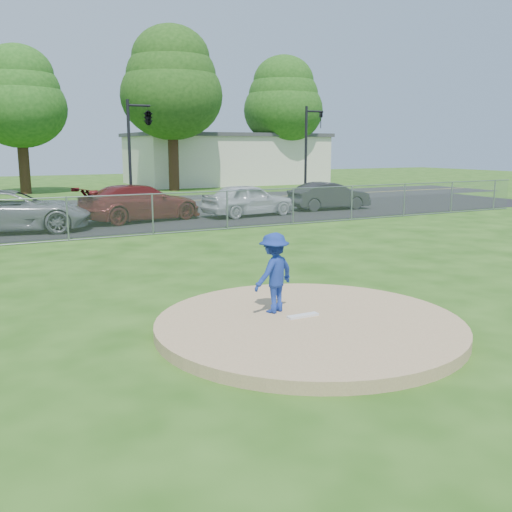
{
  "coord_description": "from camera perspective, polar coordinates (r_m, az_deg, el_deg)",
  "views": [
    {
      "loc": [
        -5.3,
        -8.07,
        3.19
      ],
      "look_at": [
        0.0,
        2.0,
        1.0
      ],
      "focal_mm": 40.0,
      "sensor_mm": 36.0,
      "label": 1
    }
  ],
  "objects": [
    {
      "name": "tree_center",
      "position": [
        42.41,
        -22.63,
        14.52
      ],
      "size": [
        6.16,
        6.16,
        9.84
      ],
      "color": "#331F12",
      "rests_on": "ground"
    },
    {
      "name": "pitchers_mound",
      "position": [
        10.14,
        5.31,
        -6.9
      ],
      "size": [
        5.4,
        5.4,
        0.2
      ],
      "primitive_type": "cylinder",
      "color": "tan",
      "rests_on": "ground"
    },
    {
      "name": "street",
      "position": [
        32.66,
        -18.36,
        4.74
      ],
      "size": [
        60.0,
        7.0,
        0.01
      ],
      "primitive_type": "cube",
      "color": "#232325",
      "rests_on": "ground"
    },
    {
      "name": "tree_right",
      "position": [
        42.78,
        -8.45,
        16.77
      ],
      "size": [
        7.28,
        7.28,
        11.63
      ],
      "color": "#341F12",
      "rests_on": "ground"
    },
    {
      "name": "commercial_building",
      "position": [
        50.77,
        -3.0,
        9.72
      ],
      "size": [
        16.4,
        9.4,
        4.3
      ],
      "color": "beige",
      "rests_on": "ground"
    },
    {
      "name": "pitching_rubber",
      "position": [
        10.26,
        4.71,
        -5.97
      ],
      "size": [
        0.6,
        0.15,
        0.04
      ],
      "primitive_type": "cube",
      "color": "white",
      "rests_on": "pitchers_mound"
    },
    {
      "name": "ground",
      "position": [
        19.1,
        -11.26,
        1.07
      ],
      "size": [
        120.0,
        120.0,
        0.0
      ],
      "primitive_type": "plane",
      "color": "#214B10",
      "rests_on": "ground"
    },
    {
      "name": "traffic_signal_center",
      "position": [
        31.5,
        -10.92,
        13.29
      ],
      "size": [
        1.42,
        2.48,
        5.6
      ],
      "color": "black",
      "rests_on": "ground"
    },
    {
      "name": "pitcher",
      "position": [
        10.37,
        1.81,
        -1.69
      ],
      "size": [
        1.08,
        0.85,
        1.47
      ],
      "primitive_type": "imported",
      "rotation": [
        0.0,
        0.0,
        3.52
      ],
      "color": "navy",
      "rests_on": "pitchers_mound"
    },
    {
      "name": "parked_car_charcoal",
      "position": [
        29.62,
        7.33,
        5.99
      ],
      "size": [
        4.3,
        1.73,
        1.39
      ],
      "primitive_type": "imported",
      "rotation": [
        0.0,
        0.0,
        1.51
      ],
      "color": "#28292B",
      "rests_on": "parking_lot"
    },
    {
      "name": "parked_car_pearl",
      "position": [
        26.62,
        -0.77,
        5.65
      ],
      "size": [
        4.57,
        2.23,
        1.5
      ],
      "primitive_type": "imported",
      "rotation": [
        0.0,
        0.0,
        1.68
      ],
      "color": "silver",
      "rests_on": "parking_lot"
    },
    {
      "name": "parked_car_darkred",
      "position": [
        25.31,
        -11.46,
        5.25
      ],
      "size": [
        5.74,
        3.24,
        1.57
      ],
      "primitive_type": "imported",
      "rotation": [
        0.0,
        0.0,
        1.77
      ],
      "color": "maroon",
      "rests_on": "parking_lot"
    },
    {
      "name": "parking_lot",
      "position": [
        25.34,
        -15.49,
        3.27
      ],
      "size": [
        50.0,
        8.0,
        0.01
      ],
      "primitive_type": "cube",
      "color": "black",
      "rests_on": "ground"
    },
    {
      "name": "chain_link_fence",
      "position": [
        20.9,
        -12.91,
        3.91
      ],
      "size": [
        40.0,
        0.06,
        1.5
      ],
      "primitive_type": "cube",
      "color": "gray",
      "rests_on": "ground"
    },
    {
      "name": "traffic_signal_right",
      "position": [
        35.86,
        5.34,
        11.12
      ],
      "size": [
        1.28,
        0.2,
        5.6
      ],
      "color": "black",
      "rests_on": "ground"
    },
    {
      "name": "tree_far_right",
      "position": [
        50.1,
        2.75,
        15.31
      ],
      "size": [
        6.72,
        6.72,
        10.74
      ],
      "color": "#3C2816",
      "rests_on": "ground"
    },
    {
      "name": "parked_car_gray",
      "position": [
        23.43,
        -23.19,
        4.16
      ],
      "size": [
        6.05,
        3.57,
        1.58
      ],
      "primitive_type": "imported",
      "rotation": [
        0.0,
        0.0,
        1.4
      ],
      "color": "gray",
      "rests_on": "parking_lot"
    }
  ]
}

